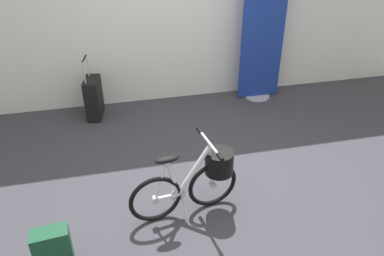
{
  "coord_description": "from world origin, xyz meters",
  "views": [
    {
      "loc": [
        -0.86,
        -3.04,
        2.57
      ],
      "look_at": [
        -0.13,
        0.18,
        0.55
      ],
      "focal_mm": 36.24,
      "sensor_mm": 36.0,
      "label": 1
    }
  ],
  "objects_px": {
    "folding_bike_foreground": "(198,178)",
    "backpack_on_floor": "(53,249)",
    "rolling_suitcase": "(94,98)",
    "floor_banner_stand": "(262,46)"
  },
  "relations": [
    {
      "from": "floor_banner_stand",
      "to": "backpack_on_floor",
      "type": "height_order",
      "value": "floor_banner_stand"
    },
    {
      "from": "rolling_suitcase",
      "to": "backpack_on_floor",
      "type": "height_order",
      "value": "rolling_suitcase"
    },
    {
      "from": "floor_banner_stand",
      "to": "folding_bike_foreground",
      "type": "bearing_deg",
      "value": -123.79
    },
    {
      "from": "folding_bike_foreground",
      "to": "backpack_on_floor",
      "type": "height_order",
      "value": "folding_bike_foreground"
    },
    {
      "from": "folding_bike_foreground",
      "to": "rolling_suitcase",
      "type": "bearing_deg",
      "value": 114.4
    },
    {
      "from": "folding_bike_foreground",
      "to": "backpack_on_floor",
      "type": "xyz_separation_m",
      "value": [
        -1.26,
        -0.39,
        -0.18
      ]
    },
    {
      "from": "floor_banner_stand",
      "to": "backpack_on_floor",
      "type": "distance_m",
      "value": 3.67
    },
    {
      "from": "folding_bike_foreground",
      "to": "rolling_suitcase",
      "type": "distance_m",
      "value": 2.21
    },
    {
      "from": "backpack_on_floor",
      "to": "rolling_suitcase",
      "type": "bearing_deg",
      "value": 81.74
    },
    {
      "from": "folding_bike_foreground",
      "to": "backpack_on_floor",
      "type": "distance_m",
      "value": 1.33
    }
  ]
}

